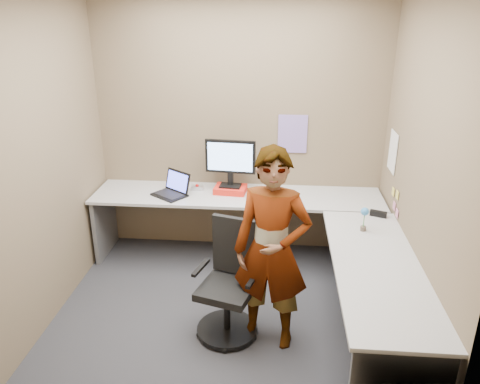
# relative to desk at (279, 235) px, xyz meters

# --- Properties ---
(ground) EXTENTS (3.00, 3.00, 0.00)m
(ground) POSITION_rel_desk_xyz_m (-0.44, -0.39, -0.59)
(ground) COLOR #2A2A2F
(ground) RESTS_ON ground
(wall_back) EXTENTS (3.00, 0.00, 3.00)m
(wall_back) POSITION_rel_desk_xyz_m (-0.44, 0.91, 0.76)
(wall_back) COLOR brown
(wall_back) RESTS_ON ground
(wall_right) EXTENTS (0.00, 2.70, 2.70)m
(wall_right) POSITION_rel_desk_xyz_m (1.06, -0.39, 0.76)
(wall_right) COLOR brown
(wall_right) RESTS_ON ground
(wall_left) EXTENTS (0.00, 2.70, 2.70)m
(wall_left) POSITION_rel_desk_xyz_m (-1.94, -0.39, 0.76)
(wall_left) COLOR brown
(wall_left) RESTS_ON ground
(desk) EXTENTS (2.98, 2.58, 0.73)m
(desk) POSITION_rel_desk_xyz_m (0.00, 0.00, 0.00)
(desk) COLOR #B2B2B2
(desk) RESTS_ON ground
(paper_ream) EXTENTS (0.34, 0.27, 0.06)m
(paper_ream) POSITION_rel_desk_xyz_m (-0.51, 0.65, 0.17)
(paper_ream) COLOR red
(paper_ream) RESTS_ON desk
(monitor) EXTENTS (0.52, 0.17, 0.49)m
(monitor) POSITION_rel_desk_xyz_m (-0.51, 0.67, 0.49)
(monitor) COLOR black
(monitor) RESTS_ON paper_ream
(laptop) EXTENTS (0.43, 0.42, 0.24)m
(laptop) POSITION_rel_desk_xyz_m (-1.09, 0.54, 0.20)
(laptop) COLOR black
(laptop) RESTS_ON desk
(trackball_mouse) EXTENTS (0.12, 0.08, 0.07)m
(trackball_mouse) POSITION_rel_desk_xyz_m (-0.87, 0.68, 0.17)
(trackball_mouse) COLOR #B7B7BC
(trackball_mouse) RESTS_ON desk
(origami) EXTENTS (0.10, 0.10, 0.06)m
(origami) POSITION_rel_desk_xyz_m (-0.30, 0.40, 0.17)
(origami) COLOR white
(origami) RESTS_ON desk
(stapler) EXTENTS (0.15, 0.10, 0.05)m
(stapler) POSITION_rel_desk_xyz_m (0.91, 0.16, 0.17)
(stapler) COLOR black
(stapler) RESTS_ON desk
(flower) EXTENTS (0.07, 0.07, 0.22)m
(flower) POSITION_rel_desk_xyz_m (0.72, -0.14, 0.28)
(flower) COLOR brown
(flower) RESTS_ON desk
(calendar_purple) EXTENTS (0.30, 0.01, 0.40)m
(calendar_purple) POSITION_rel_desk_xyz_m (0.11, 0.90, 0.71)
(calendar_purple) COLOR #846BB7
(calendar_purple) RESTS_ON wall_back
(calendar_white) EXTENTS (0.01, 0.28, 0.38)m
(calendar_white) POSITION_rel_desk_xyz_m (1.05, 0.51, 0.66)
(calendar_white) COLOR white
(calendar_white) RESTS_ON wall_right
(sticky_note_a) EXTENTS (0.01, 0.07, 0.07)m
(sticky_note_a) POSITION_rel_desk_xyz_m (1.05, 0.16, 0.36)
(sticky_note_a) COLOR #F2E059
(sticky_note_a) RESTS_ON wall_right
(sticky_note_b) EXTENTS (0.01, 0.07, 0.07)m
(sticky_note_b) POSITION_rel_desk_xyz_m (1.05, 0.21, 0.23)
(sticky_note_b) COLOR pink
(sticky_note_b) RESTS_ON wall_right
(sticky_note_c) EXTENTS (0.01, 0.07, 0.07)m
(sticky_note_c) POSITION_rel_desk_xyz_m (1.05, 0.09, 0.21)
(sticky_note_c) COLOR pink
(sticky_note_c) RESTS_ON wall_right
(sticky_note_d) EXTENTS (0.01, 0.07, 0.07)m
(sticky_note_d) POSITION_rel_desk_xyz_m (1.05, 0.31, 0.33)
(sticky_note_d) COLOR #F2E059
(sticky_note_d) RESTS_ON wall_right
(office_chair) EXTENTS (0.54, 0.53, 0.95)m
(office_chair) POSITION_rel_desk_xyz_m (-0.39, -0.63, -0.20)
(office_chair) COLOR black
(office_chair) RESTS_ON ground
(person) EXTENTS (0.65, 0.49, 1.62)m
(person) POSITION_rel_desk_xyz_m (-0.05, -0.71, 0.22)
(person) COLOR #999399
(person) RESTS_ON ground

